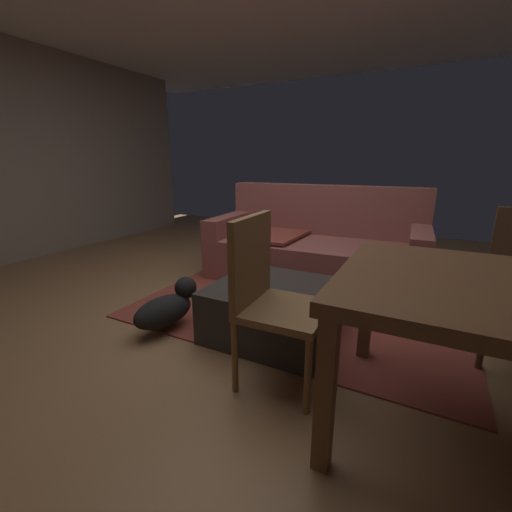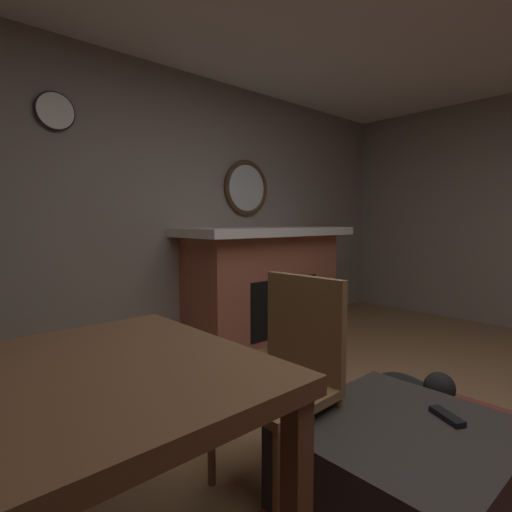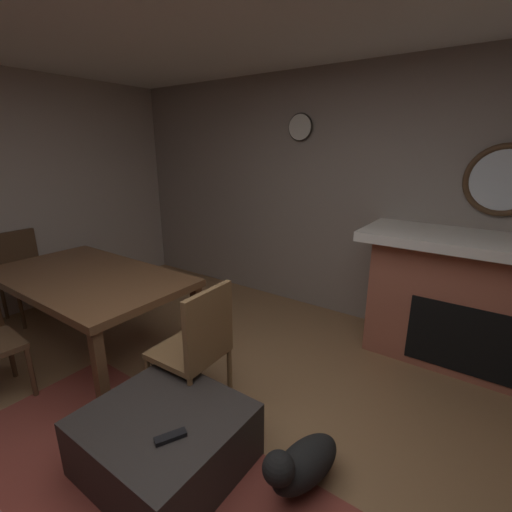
# 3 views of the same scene
# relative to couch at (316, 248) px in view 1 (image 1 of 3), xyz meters

# --- Properties ---
(floor) EXTENTS (7.88, 7.88, 0.00)m
(floor) POSITION_rel_couch_xyz_m (-0.18, -1.17, -0.32)
(floor) COLOR olive
(area_rug) EXTENTS (2.60, 2.00, 0.01)m
(area_rug) POSITION_rel_couch_xyz_m (0.12, -0.69, -0.32)
(area_rug) COLOR brown
(area_rug) RESTS_ON ground
(couch) EXTENTS (2.16, 1.05, 0.95)m
(couch) POSITION_rel_couch_xyz_m (0.00, 0.00, 0.00)
(couch) COLOR #8C4C47
(couch) RESTS_ON ground
(ottoman_coffee_table) EXTENTS (0.83, 0.78, 0.37)m
(ottoman_coffee_table) POSITION_rel_couch_xyz_m (0.12, -1.31, -0.14)
(ottoman_coffee_table) COLOR #2D2826
(ottoman_coffee_table) RESTS_ON ground
(tv_remote) EXTENTS (0.12, 0.17, 0.02)m
(tv_remote) POSITION_rel_couch_xyz_m (-0.05, -1.21, 0.06)
(tv_remote) COLOR black
(tv_remote) RESTS_ON ottoman_coffee_table
(dining_chair_west) EXTENTS (0.45, 0.45, 0.93)m
(dining_chair_west) POSITION_rel_couch_xyz_m (0.30, -1.78, 0.20)
(dining_chair_west) COLOR brown
(dining_chair_west) RESTS_ON ground
(small_dog) EXTENTS (0.32, 0.54, 0.31)m
(small_dog) POSITION_rel_couch_xyz_m (-0.59, -1.62, -0.14)
(small_dog) COLOR black
(small_dog) RESTS_ON ground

